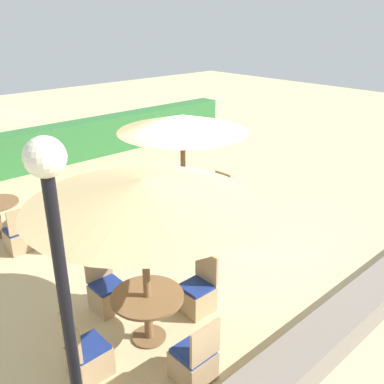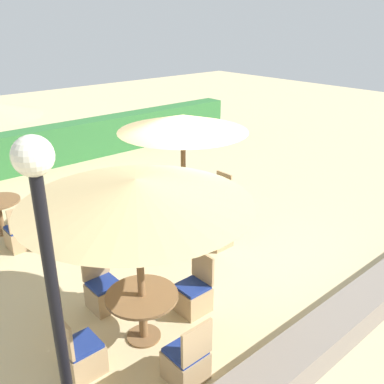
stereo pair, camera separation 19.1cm
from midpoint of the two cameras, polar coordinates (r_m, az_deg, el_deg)
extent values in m
plane|color=#C6B284|center=(8.66, 3.28, -6.66)|extent=(40.00, 40.00, 0.00)
cube|color=#2D6B33|center=(13.62, -16.74, 6.12)|extent=(13.00, 0.70, 1.17)
cube|color=slate|center=(7.04, 22.12, -14.13)|extent=(10.00, 0.56, 0.42)
cylinder|color=black|center=(4.52, -16.40, -15.58)|extent=(0.12, 0.12, 3.00)
sphere|color=silver|center=(3.77, -19.11, 4.56)|extent=(0.36, 0.36, 0.36)
cylinder|color=brown|center=(5.73, -5.96, -9.91)|extent=(0.10, 0.10, 2.32)
cone|color=tan|center=(5.24, -6.43, 0.09)|extent=(2.93, 2.93, 0.32)
cylinder|color=brown|center=(6.42, -5.53, -18.55)|extent=(0.48, 0.48, 0.03)
cylinder|color=brown|center=(6.21, -5.64, -16.30)|extent=(0.12, 0.12, 0.68)
cylinder|color=brown|center=(5.99, -5.78, -13.64)|extent=(1.00, 1.00, 0.04)
cube|color=tan|center=(6.92, -10.76, -13.47)|extent=(0.46, 0.46, 0.40)
cube|color=navy|center=(6.79, -10.90, -11.93)|extent=(0.42, 0.42, 0.05)
cube|color=tan|center=(6.80, -12.00, -9.29)|extent=(0.46, 0.04, 0.48)
cube|color=tan|center=(5.95, -13.37, -20.80)|extent=(0.46, 0.46, 0.40)
cube|color=navy|center=(5.80, -13.58, -19.17)|extent=(0.42, 0.42, 0.05)
cube|color=tan|center=(5.56, -15.83, -17.93)|extent=(0.04, 0.46, 0.48)
cube|color=tan|center=(6.74, 0.88, -14.07)|extent=(0.46, 0.46, 0.40)
cube|color=navy|center=(6.61, 0.89, -12.51)|extent=(0.42, 0.42, 0.05)
cube|color=tan|center=(6.58, 2.28, -9.92)|extent=(0.04, 0.46, 0.48)
cube|color=tan|center=(5.73, 0.16, -22.09)|extent=(0.46, 0.46, 0.40)
cube|color=navy|center=(5.57, 0.16, -20.45)|extent=(0.42, 0.42, 0.05)
cube|color=tan|center=(5.28, 1.76, -19.51)|extent=(0.46, 0.04, 0.48)
cylinder|color=brown|center=(9.84, -23.44, -4.75)|extent=(0.48, 0.48, 0.03)
cylinder|color=brown|center=(9.71, -23.73, -3.07)|extent=(0.12, 0.12, 0.67)
cube|color=tan|center=(8.97, -21.38, -5.77)|extent=(0.46, 0.46, 0.40)
cube|color=navy|center=(8.87, -21.59, -4.49)|extent=(0.42, 0.42, 0.05)
cube|color=tan|center=(8.58, -21.34, -3.41)|extent=(0.46, 0.04, 0.48)
cylinder|color=brown|center=(8.71, -0.54, 2.14)|extent=(0.10, 0.10, 2.36)
cone|color=tan|center=(8.39, -0.57, 9.21)|extent=(2.57, 2.57, 0.32)
cylinder|color=brown|center=(9.19, -0.51, -4.69)|extent=(0.48, 0.48, 0.03)
cylinder|color=brown|center=(9.04, -0.52, -2.85)|extent=(0.12, 0.12, 0.68)
cylinder|color=brown|center=(8.89, -0.53, -0.75)|extent=(1.13, 1.13, 0.04)
cube|color=tan|center=(9.79, 3.91, -1.74)|extent=(0.46, 0.46, 0.40)
cube|color=navy|center=(9.70, 3.95, -0.53)|extent=(0.42, 0.42, 0.05)
cube|color=tan|center=(9.74, 4.86, 1.23)|extent=(0.04, 0.46, 0.48)
cube|color=tan|center=(8.45, 4.06, -5.93)|extent=(0.46, 0.46, 0.40)
cube|color=navy|center=(8.34, 4.11, -4.58)|extent=(0.42, 0.42, 0.05)
cube|color=tan|center=(8.09, 5.21, -3.41)|extent=(0.46, 0.04, 0.48)
cube|color=tan|center=(8.52, -5.33, -5.70)|extent=(0.46, 0.46, 0.40)
cube|color=navy|center=(8.42, -5.38, -4.35)|extent=(0.42, 0.42, 0.05)
cube|color=tan|center=(8.20, -6.63, -3.13)|extent=(0.04, 0.46, 0.48)
cube|color=tan|center=(9.80, -4.16, -1.73)|extent=(0.46, 0.46, 0.40)
cube|color=navy|center=(9.71, -4.19, -0.52)|extent=(0.42, 0.42, 0.05)
cube|color=tan|center=(9.76, -4.99, 1.28)|extent=(0.46, 0.04, 0.48)
camera|label=1|loc=(0.10, -89.37, 0.26)|focal=40.00mm
camera|label=2|loc=(0.10, 90.63, -0.26)|focal=40.00mm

